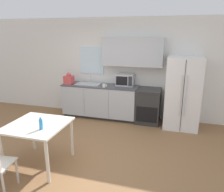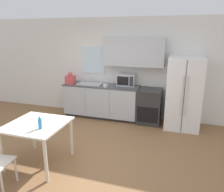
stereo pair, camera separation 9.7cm
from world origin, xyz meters
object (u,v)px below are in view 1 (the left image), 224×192
Objects in this scene: microwave at (125,80)px; dining_table at (38,130)px; oven_range at (148,106)px; drink_bottle at (41,124)px; refrigerator at (183,93)px; coffee_mug at (104,85)px.

dining_table is at bearing -109.72° from microwave.
microwave is 0.49× the size of dining_table.
microwave is at bearing 168.71° from oven_range.
drink_bottle is (0.19, -0.16, 0.20)m from dining_table.
oven_range is 0.93× the size of dining_table.
refrigerator reaches higher than oven_range.
dining_table is at bearing -122.77° from oven_range.
microwave reaches higher than dining_table.
microwave reaches higher than coffee_mug.
refrigerator is (0.83, -0.06, 0.43)m from oven_range.
refrigerator is at bearing 45.10° from dining_table.
coffee_mug is 0.56× the size of drink_bottle.
refrigerator is at bearing 49.22° from drink_bottle.
microwave is at bearing 172.69° from refrigerator.
refrigerator is 3.68× the size of microwave.
dining_table is 0.32m from drink_bottle.
dining_table is (-0.46, -2.31, -0.30)m from coffee_mug.
microwave reaches higher than drink_bottle.
oven_range is at bearing 9.58° from coffee_mug.
oven_range is 7.35× the size of coffee_mug.
drink_bottle is (-1.42, -2.66, 0.42)m from oven_range.
oven_range is 1.89× the size of microwave.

